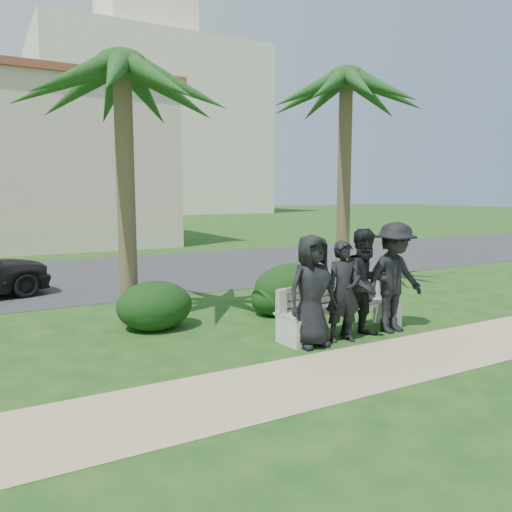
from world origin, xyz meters
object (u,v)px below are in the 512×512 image
object	(u,v)px
park_bench	(341,312)
man_a	(312,291)
man_d	(394,278)
man_c	(365,283)
man_b	(344,291)
palm_left	(122,69)
palm_right	(346,81)

from	to	relation	value
park_bench	man_a	world-z (taller)	man_a
man_d	man_c	bearing A→B (deg)	177.70
park_bench	man_b	size ratio (longest dim) A/B	1.49
man_b	man_c	bearing A→B (deg)	16.67
palm_left	man_c	bearing A→B (deg)	-39.35
man_c	man_d	world-z (taller)	man_d
man_a	palm_right	bearing A→B (deg)	44.29
man_a	man_d	size ratio (longest dim) A/B	0.93
man_b	man_c	distance (m)	0.47
man_a	palm_left	distance (m)	4.96
man_a	man_b	bearing A→B (deg)	-3.58
palm_right	man_d	bearing A→B (deg)	-115.30
man_d	palm_left	distance (m)	5.87
man_c	palm_left	bearing A→B (deg)	143.81
man_b	palm_left	bearing A→B (deg)	150.33
man_b	man_c	world-z (taller)	man_c
park_bench	palm_left	world-z (taller)	palm_left
man_a	man_d	bearing A→B (deg)	-1.46
man_d	palm_right	xyz separation A→B (m)	(1.60, 3.38, 4.06)
park_bench	man_d	distance (m)	1.09
man_b	palm_left	size ratio (longest dim) A/B	0.30
park_bench	man_d	size ratio (longest dim) A/B	1.29
park_bench	man_a	distance (m)	1.04
man_d	palm_left	size ratio (longest dim) A/B	0.35
park_bench	palm_right	bearing A→B (deg)	46.35
park_bench	man_b	bearing A→B (deg)	-127.96
palm_left	man_b	bearing A→B (deg)	-43.99
park_bench	palm_right	xyz separation A→B (m)	(2.47, 3.04, 4.62)
man_a	palm_right	world-z (taller)	palm_right
man_c	man_d	xyz separation A→B (m)	(0.64, -0.00, 0.04)
palm_left	palm_right	world-z (taller)	palm_right
man_b	man_d	bearing A→B (deg)	15.26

